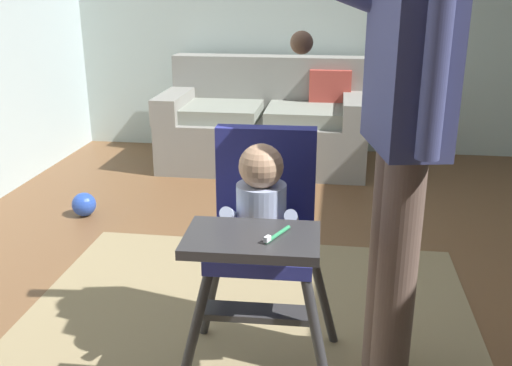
# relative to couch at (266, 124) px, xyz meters

# --- Properties ---
(ground) EXTENTS (6.07, 7.34, 0.10)m
(ground) POSITION_rel_couch_xyz_m (0.49, -2.38, -0.38)
(ground) COLOR brown
(area_rug) EXTENTS (2.03, 2.23, 0.01)m
(area_rug) POSITION_rel_couch_xyz_m (0.22, -2.69, -0.33)
(area_rug) COLOR #94815C
(area_rug) RESTS_ON ground
(couch) EXTENTS (1.66, 0.86, 0.86)m
(couch) POSITION_rel_couch_xyz_m (0.00, 0.00, 0.00)
(couch) COLOR gray
(couch) RESTS_ON ground
(high_chair) EXTENTS (0.63, 0.74, 0.96)m
(high_chair) POSITION_rel_couch_xyz_m (0.33, -2.80, 0.32)
(high_chair) COLOR #363537
(high_chair) RESTS_ON ground
(adult_standing) EXTENTS (0.57, 0.50, 1.72)m
(adult_standing) POSITION_rel_couch_xyz_m (0.79, -2.72, 0.65)
(adult_standing) COLOR #71584D
(adult_standing) RESTS_ON ground
(toy_ball) EXTENTS (0.15, 0.15, 0.15)m
(toy_ball) POSITION_rel_couch_xyz_m (-1.02, -1.33, -0.26)
(toy_ball) COLOR #284CB7
(toy_ball) RESTS_ON ground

